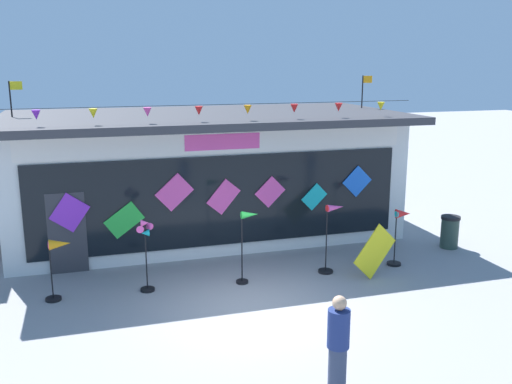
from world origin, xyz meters
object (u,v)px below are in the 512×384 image
wind_spinner_left (146,244)px  wind_spinner_center_left (247,235)px  wind_spinner_right (400,228)px  display_kite_on_ground (375,251)px  person_mid_plaza (338,347)px  wind_spinner_far_left (58,257)px  kite_shop_building (204,173)px  wind_spinner_center_right (331,232)px  trash_bin (450,232)px

wind_spinner_left → wind_spinner_center_left: size_ratio=0.97×
wind_spinner_right → display_kite_on_ground: (-1.00, -0.56, -0.35)m
display_kite_on_ground → person_mid_plaza: bearing=-124.4°
wind_spinner_right → display_kite_on_ground: wind_spinner_right is taller
wind_spinner_left → wind_spinner_center_left: 2.29m
wind_spinner_far_left → display_kite_on_ground: bearing=-5.9°
kite_shop_building → wind_spinner_far_left: kite_shop_building is taller
wind_spinner_far_left → wind_spinner_center_right: size_ratio=0.80×
kite_shop_building → wind_spinner_left: kite_shop_building is taller
wind_spinner_center_left → kite_shop_building: bearing=91.4°
trash_bin → wind_spinner_center_right: bearing=-168.9°
wind_spinner_left → wind_spinner_right: bearing=-0.8°
wind_spinner_left → display_kite_on_ground: (5.31, -0.65, -0.48)m
wind_spinner_center_right → display_kite_on_ground: 1.13m
wind_spinner_far_left → trash_bin: bearing=3.4°
kite_shop_building → wind_spinner_center_left: size_ratio=6.47×
wind_spinner_right → person_mid_plaza: 6.36m
wind_spinner_center_right → person_mid_plaza: 5.39m
kite_shop_building → person_mid_plaza: (0.13, -9.19, -0.97)m
wind_spinner_far_left → wind_spinner_center_left: size_ratio=0.79×
trash_bin → wind_spinner_left: bearing=-175.3°
wind_spinner_center_right → trash_bin: (3.93, 0.77, -0.57)m
wind_spinner_center_left → trash_bin: bearing=7.8°
wind_spinner_far_left → trash_bin: size_ratio=1.52×
wind_spinner_center_left → wind_spinner_right: wind_spinner_center_left is taller
person_mid_plaza → kite_shop_building: bearing=174.4°
person_mid_plaza → display_kite_on_ground: person_mid_plaza is taller
wind_spinner_center_right → trash_bin: size_ratio=1.90×
wind_spinner_center_right → person_mid_plaza: wind_spinner_center_right is taller
person_mid_plaza → wind_spinner_right: bearing=134.7°
kite_shop_building → wind_spinner_center_right: bearing=-62.1°
wind_spinner_far_left → wind_spinner_center_left: 4.15m
trash_bin → display_kite_on_ground: bearing=-156.1°
wind_spinner_center_left → trash_bin: wind_spinner_center_left is taller
kite_shop_building → wind_spinner_left: size_ratio=6.64×
wind_spinner_left → wind_spinner_center_right: size_ratio=0.98×
person_mid_plaza → wind_spinner_left: bearing=-161.8°
wind_spinner_far_left → wind_spinner_center_right: (6.28, -0.17, 0.05)m
wind_spinner_center_left → trash_bin: 6.16m
wind_spinner_right → display_kite_on_ground: size_ratio=1.24×
wind_spinner_center_left → display_kite_on_ground: (3.02, -0.52, -0.54)m
wind_spinner_left → display_kite_on_ground: bearing=-7.0°
wind_spinner_far_left → wind_spinner_right: wind_spinner_right is taller
kite_shop_building → wind_spinner_left: bearing=-117.7°
wind_spinner_right → trash_bin: bearing=21.0°
wind_spinner_far_left → person_mid_plaza: bearing=-50.9°
kite_shop_building → trash_bin: (6.17, -3.46, -1.37)m
wind_spinner_center_right → kite_shop_building: bearing=117.9°
wind_spinner_far_left → wind_spinner_left: size_ratio=0.82×
wind_spinner_center_left → wind_spinner_center_right: bearing=1.6°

